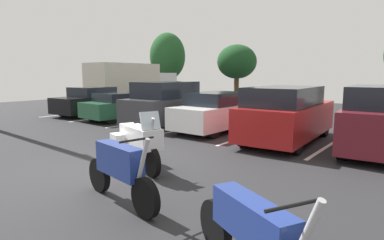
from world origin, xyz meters
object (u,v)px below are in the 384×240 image
(car_green, at_px, (126,106))
(box_truck, at_px, (132,83))
(car_white, at_px, (220,112))
(car_maroon, at_px, (384,120))
(car_black, at_px, (96,101))
(motorcycle_third, at_px, (253,234))
(motorcycle_second, at_px, (120,169))
(motorcycle_touring, at_px, (139,141))
(car_red, at_px, (287,114))
(car_charcoal, at_px, (168,104))

(car_green, relative_size, box_truck, 0.66)
(car_white, distance_m, car_maroon, 5.76)
(car_black, bearing_deg, motorcycle_third, -30.12)
(motorcycle_second, xyz_separation_m, car_maroon, (3.09, 6.97, 0.34))
(motorcycle_touring, height_order, box_truck, box_truck)
(motorcycle_second, relative_size, car_red, 0.45)
(motorcycle_third, height_order, car_white, car_white)
(motorcycle_touring, distance_m, car_black, 11.37)
(car_white, bearing_deg, car_red, -9.21)
(motorcycle_touring, height_order, car_red, car_red)
(motorcycle_second, distance_m, car_maroon, 7.64)
(car_charcoal, bearing_deg, motorcycle_third, -43.36)
(motorcycle_second, distance_m, car_black, 13.34)
(motorcycle_third, distance_m, car_maroon, 7.56)
(car_green, bearing_deg, motorcycle_touring, -38.99)
(car_white, bearing_deg, box_truck, 154.73)
(car_red, height_order, car_maroon, car_maroon)
(car_white, relative_size, box_truck, 0.68)
(car_green, relative_size, car_maroon, 1.05)
(motorcycle_touring, height_order, car_white, car_white)
(motorcycle_touring, xyz_separation_m, car_red, (1.60, 5.20, 0.24))
(motorcycle_second, bearing_deg, car_maroon, 66.08)
(motorcycle_second, height_order, car_red, car_red)
(car_red, bearing_deg, motorcycle_second, -92.65)
(car_green, height_order, car_red, car_red)
(motorcycle_third, bearing_deg, car_red, 108.84)
(car_charcoal, distance_m, car_white, 2.60)
(car_charcoal, height_order, car_white, car_charcoal)
(motorcycle_second, height_order, car_charcoal, car_charcoal)
(car_red, relative_size, box_truck, 0.72)
(motorcycle_second, relative_size, car_black, 0.44)
(car_red, bearing_deg, car_charcoal, 177.78)
(motorcycle_third, bearing_deg, motorcycle_second, 168.55)
(car_maroon, bearing_deg, car_red, -177.08)
(car_charcoal, height_order, car_maroon, car_maroon)
(car_charcoal, height_order, box_truck, box_truck)
(motorcycle_touring, bearing_deg, motorcycle_third, -28.16)
(motorcycle_touring, height_order, motorcycle_third, motorcycle_touring)
(car_black, relative_size, car_red, 1.01)
(motorcycle_touring, xyz_separation_m, car_maroon, (4.38, 5.34, 0.27))
(motorcycle_second, height_order, car_green, car_green)
(car_charcoal, xyz_separation_m, car_red, (5.54, -0.21, -0.01))
(motorcycle_touring, xyz_separation_m, box_truck, (-12.39, 10.88, 0.90))
(car_maroon, bearing_deg, car_black, 177.94)
(car_black, bearing_deg, car_red, -3.27)
(car_maroon, bearing_deg, car_charcoal, 179.50)
(motorcycle_second, distance_m, car_red, 6.84)
(car_red, bearing_deg, car_white, 170.79)
(car_charcoal, distance_m, car_maroon, 8.32)
(car_charcoal, xyz_separation_m, car_white, (2.58, 0.27, -0.19))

